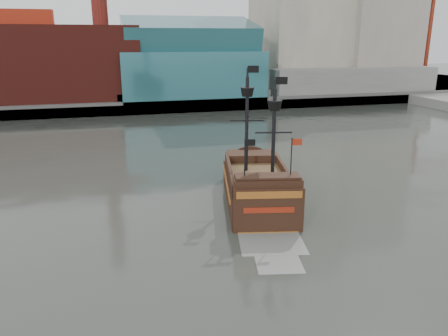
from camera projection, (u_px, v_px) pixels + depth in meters
name	position (u px, v px, depth m)	size (l,w,h in m)	color
ground	(245.00, 264.00, 29.50)	(400.00, 400.00, 0.00)	#2C302A
promenade_far	(137.00, 92.00, 114.27)	(220.00, 60.00, 2.00)	slate
seawall	(149.00, 108.00, 86.91)	(220.00, 1.00, 2.60)	#4C4C49
crane_a	(427.00, 21.00, 119.62)	(22.50, 4.00, 32.25)	slate
crane_b	(429.00, 35.00, 132.29)	(19.10, 4.00, 26.25)	slate
pirate_ship	(258.00, 190.00, 40.25)	(8.84, 18.30, 13.17)	black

